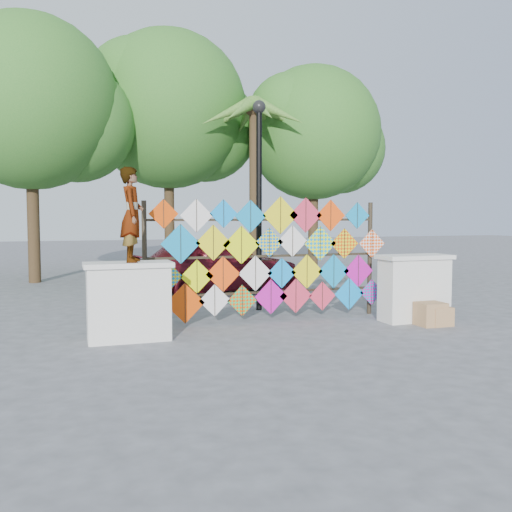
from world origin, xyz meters
The scene contains 13 objects.
ground centered at (0.00, 0.00, 0.00)m, with size 80.00×80.00×0.00m, color gray.
parapet_left centered at (-2.70, -0.20, 0.65)m, with size 1.40×0.65×1.28m.
parapet_right centered at (2.70, -0.20, 0.65)m, with size 1.40×0.65×1.28m.
kite_rack centered at (0.07, 0.73, 1.21)m, with size 4.92×0.24×2.40m.
tree_west centered at (-4.40, 9.03, 5.38)m, with size 5.85×5.20×8.01m.
tree_mid centered at (0.11, 11.03, 5.77)m, with size 6.30×5.60×8.61m.
tree_east centered at (5.09, 9.53, 4.99)m, with size 5.40×4.80×7.42m.
palm_tree centered at (2.20, 8.00, 4.95)m, with size 3.62×3.62×5.83m.
vendor_woman centered at (-2.63, -0.20, 2.04)m, with size 0.56×0.37×1.53m, color #99999E.
sedan centered at (0.10, 4.84, 0.76)m, with size 1.80×4.47×1.52m, color #500D16.
lamppost centered at (0.30, 2.00, 2.69)m, with size 0.28×0.28×4.46m.
cardboard_box_near centered at (2.71, -0.71, 0.22)m, with size 0.49×0.43×0.43m, color #AE8154.
cardboard_box_far centered at (2.86, -0.75, 0.17)m, with size 0.41×0.38×0.35m, color #AE8154.
Camera 1 is at (-3.71, -9.51, 2.02)m, focal length 40.00 mm.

